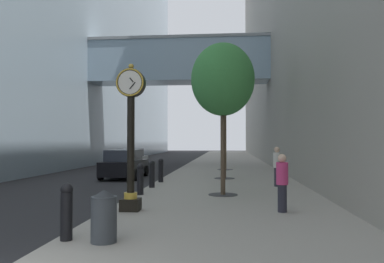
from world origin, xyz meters
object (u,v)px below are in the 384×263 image
bollard_fifth (152,173)px  pedestrian_by_clock (277,165)px  street_tree_mid_near (224,80)px  pedestrian_walking (282,181)px  car_silver_near (131,159)px  street_tree_near (223,80)px  street_clock (131,130)px  trash_bin (104,215)px  bollard_fourth (140,178)px  bollard_sixth (161,170)px  car_black_mid (125,164)px  street_tree_mid_far (225,94)px  bollard_nearest (66,210)px

bollard_fifth → pedestrian_by_clock: bearing=9.6°
street_tree_mid_near → pedestrian_walking: street_tree_mid_near is taller
car_silver_near → street_tree_near: bearing=-63.5°
street_tree_near → street_clock: bearing=-126.9°
street_clock → trash_bin: bearing=-84.3°
street_clock → bollard_fourth: size_ratio=3.67×
street_tree_near → street_tree_mid_near: (-0.00, 6.37, 1.00)m
bollard_fifth → bollard_sixth: 2.24m
street_tree_near → car_black_mid: street_tree_near is taller
street_clock → street_tree_near: street_tree_near is taller
bollard_sixth → pedestrian_walking: (4.86, -7.61, 0.26)m
street_clock → street_tree_mid_near: 10.67m
street_clock → street_tree_mid_far: bearing=80.7°
bollard_fourth → trash_bin: (0.81, -6.79, -0.08)m
street_clock → pedestrian_by_clock: size_ratio=2.44×
bollard_fifth → pedestrian_walking: (4.86, -5.37, 0.26)m
street_tree_mid_near → street_tree_near: bearing=-90.0°
pedestrian_walking → bollard_sixth: bearing=122.6°
street_clock → pedestrian_walking: street_clock is taller
street_clock → bollard_nearest: street_clock is taller
bollard_nearest → street_tree_near: (3.12, 6.94, 3.74)m
bollard_sixth → trash_bin: (0.81, -11.27, -0.08)m
trash_bin → pedestrian_by_clock: 11.02m
bollard_nearest → bollard_fifth: (0.00, 8.96, 0.00)m
bollard_fifth → car_black_mid: (-2.70, 5.42, 0.05)m
bollard_nearest → bollard_sixth: same height
street_clock → bollard_fifth: size_ratio=3.67×
bollard_sixth → bollard_fourth: bearing=-90.0°
car_silver_near → bollard_fifth: bearing=-71.8°
trash_bin → car_silver_near: size_ratio=0.23×
bollard_nearest → street_tree_mid_near: 14.47m
street_tree_mid_far → pedestrian_by_clock: 10.99m
bollard_fourth → car_black_mid: bearing=109.4°
bollard_nearest → bollard_fifth: size_ratio=1.00×
bollard_sixth → street_tree_mid_far: bearing=69.8°
bollard_nearest → street_tree_mid_near: bearing=76.8°
bollard_sixth → trash_bin: 11.30m
bollard_sixth → street_tree_mid_near: 6.05m
street_tree_mid_far → trash_bin: (-2.31, -19.75, -4.80)m
bollard_fifth → street_tree_mid_far: bearing=73.8°
street_tree_near → pedestrian_by_clock: 5.09m
street_clock → bollard_sixth: 8.00m
pedestrian_by_clock → car_silver_near: (-9.58, 11.46, -0.31)m
car_black_mid → car_silver_near: bearing=101.1°
bollard_fourth → car_silver_near: (-4.07, 14.62, 0.02)m
bollard_sixth → trash_bin: size_ratio=1.12×
bollard_nearest → pedestrian_walking: (4.86, 3.59, 0.26)m
car_silver_near → street_clock: bearing=-75.8°
street_clock → street_tree_mid_near: bearing=75.0°
car_black_mid → street_tree_mid_near: bearing=-10.4°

